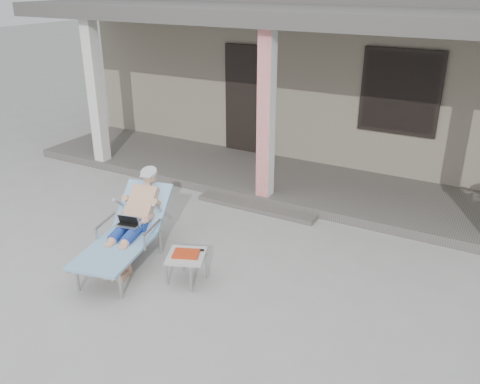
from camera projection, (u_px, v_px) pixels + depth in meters
The scene contains 7 objects.
ground at pixel (192, 262), 6.64m from camera, with size 60.00×60.00×0.00m, color #9E9E99.
house at pixel (353, 63), 11.21m from camera, with size 10.40×5.40×3.30m.
porch_deck at pixel (286, 181), 9.03m from camera, with size 10.00×2.00×0.15m, color #605B56.
porch_overhang at pixel (290, 21), 7.91m from camera, with size 10.00×2.30×2.85m.
porch_step at pixel (256, 207), 8.12m from camera, with size 2.00×0.30×0.07m, color #605B56.
lounger at pixel (129, 211), 6.43m from camera, with size 1.00×1.82×1.14m.
side_table at pixel (186, 257), 6.10m from camera, with size 0.58×0.58×0.40m.
Camera 1 is at (3.32, -4.73, 3.46)m, focal length 38.00 mm.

